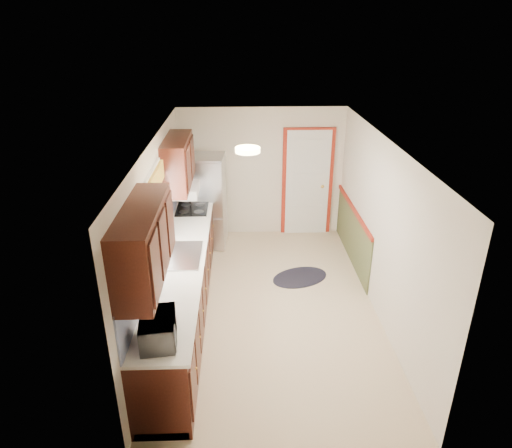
{
  "coord_description": "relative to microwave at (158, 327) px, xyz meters",
  "views": [
    {
      "loc": [
        -0.39,
        -5.54,
        3.79
      ],
      "look_at": [
        -0.18,
        0.32,
        1.15
      ],
      "focal_mm": 32.0,
      "sensor_mm": 36.0,
      "label": 1
    }
  ],
  "objects": [
    {
      "name": "refrigerator",
      "position": [
        0.18,
        4.0,
        -0.28
      ],
      "size": [
        0.74,
        0.72,
        1.66
      ],
      "rotation": [
        0.0,
        0.0,
        -0.07
      ],
      "color": "#B7B7BC",
      "rests_on": "ground"
    },
    {
      "name": "cooktop",
      "position": [
        0.01,
        3.35,
        -0.16
      ],
      "size": [
        0.51,
        0.61,
        0.02
      ],
      "primitive_type": "cube",
      "color": "black",
      "rests_on": "kitchen_run"
    },
    {
      "name": "rug",
      "position": [
        1.74,
        2.7,
        -1.1
      ],
      "size": [
        1.08,
        0.91,
        0.01
      ],
      "primitive_type": "ellipsoid",
      "rotation": [
        0.0,
        0.0,
        0.4
      ],
      "color": "black",
      "rests_on": "ground"
    },
    {
      "name": "kitchen_run",
      "position": [
        -0.04,
        1.66,
        -0.3
      ],
      "size": [
        0.63,
        4.0,
        2.2
      ],
      "color": "#38140C",
      "rests_on": "ground"
    },
    {
      "name": "back_wall_trim",
      "position": [
        2.19,
        4.16,
        -0.22
      ],
      "size": [
        1.12,
        2.3,
        2.08
      ],
      "color": "maroon",
      "rests_on": "ground"
    },
    {
      "name": "room_shell",
      "position": [
        1.2,
        1.95,
        0.09
      ],
      "size": [
        3.2,
        5.2,
        2.52
      ],
      "color": "beige",
      "rests_on": "ground"
    },
    {
      "name": "microwave",
      "position": [
        0.0,
        0.0,
        0.0
      ],
      "size": [
        0.34,
        0.53,
        0.34
      ],
      "primitive_type": "imported",
      "rotation": [
        0.0,
        0.0,
        1.7
      ],
      "color": "white",
      "rests_on": "kitchen_run"
    },
    {
      "name": "ceiling_fixture",
      "position": [
        0.9,
        1.75,
        1.25
      ],
      "size": [
        0.3,
        0.3,
        0.06
      ],
      "primitive_type": "cylinder",
      "color": "#FFD88C",
      "rests_on": "room_shell"
    }
  ]
}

